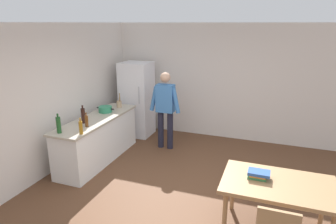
{
  "coord_description": "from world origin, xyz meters",
  "views": [
    {
      "loc": [
        1.23,
        -3.89,
        2.69
      ],
      "look_at": [
        -0.59,
        1.04,
        1.1
      ],
      "focal_mm": 31.58,
      "sensor_mm": 36.0,
      "label": 1
    }
  ],
  "objects_px": {
    "cooking_pot": "(105,109)",
    "bottle_oil_amber": "(81,127)",
    "dining_table": "(278,188)",
    "bottle_beer_brown": "(87,121)",
    "utensil_jar": "(119,104)",
    "refrigerator": "(137,99)",
    "bottle_wine_dark": "(83,116)",
    "person": "(165,106)",
    "bottle_wine_green": "(59,125)",
    "book_stack": "(258,174)"
  },
  "relations": [
    {
      "from": "utensil_jar",
      "to": "bottle_wine_dark",
      "type": "distance_m",
      "value": 1.18
    },
    {
      "from": "refrigerator",
      "to": "utensil_jar",
      "type": "distance_m",
      "value": 0.78
    },
    {
      "from": "book_stack",
      "to": "utensil_jar",
      "type": "bearing_deg",
      "value": 148.54
    },
    {
      "from": "utensil_jar",
      "to": "bottle_wine_dark",
      "type": "bearing_deg",
      "value": -94.54
    },
    {
      "from": "cooking_pot",
      "to": "utensil_jar",
      "type": "relative_size",
      "value": 1.25
    },
    {
      "from": "bottle_wine_green",
      "to": "bottle_oil_amber",
      "type": "relative_size",
      "value": 1.21
    },
    {
      "from": "person",
      "to": "bottle_oil_amber",
      "type": "relative_size",
      "value": 6.07
    },
    {
      "from": "bottle_wine_dark",
      "to": "refrigerator",
      "type": "bearing_deg",
      "value": 85.63
    },
    {
      "from": "dining_table",
      "to": "bottle_wine_green",
      "type": "xyz_separation_m",
      "value": [
        -3.53,
        0.17,
        0.37
      ]
    },
    {
      "from": "bottle_oil_amber",
      "to": "book_stack",
      "type": "xyz_separation_m",
      "value": [
        2.89,
        -0.22,
        -0.21
      ]
    },
    {
      "from": "person",
      "to": "bottle_oil_amber",
      "type": "xyz_separation_m",
      "value": [
        -0.79,
        -1.89,
        0.04
      ]
    },
    {
      "from": "bottle_wine_green",
      "to": "book_stack",
      "type": "bearing_deg",
      "value": -2.45
    },
    {
      "from": "utensil_jar",
      "to": "book_stack",
      "type": "relative_size",
      "value": 1.15
    },
    {
      "from": "cooking_pot",
      "to": "bottle_oil_amber",
      "type": "xyz_separation_m",
      "value": [
        0.31,
        -1.25,
        0.06
      ]
    },
    {
      "from": "utensil_jar",
      "to": "person",
      "type": "bearing_deg",
      "value": 12.25
    },
    {
      "from": "utensil_jar",
      "to": "refrigerator",
      "type": "bearing_deg",
      "value": 85.88
    },
    {
      "from": "dining_table",
      "to": "bottle_beer_brown",
      "type": "bearing_deg",
      "value": 169.6
    },
    {
      "from": "utensil_jar",
      "to": "bottle_beer_brown",
      "type": "xyz_separation_m",
      "value": [
        0.08,
        -1.33,
        0.03
      ]
    },
    {
      "from": "dining_table",
      "to": "utensil_jar",
      "type": "bearing_deg",
      "value": 150.12
    },
    {
      "from": "utensil_jar",
      "to": "book_stack",
      "type": "bearing_deg",
      "value": -31.46
    },
    {
      "from": "bottle_wine_dark",
      "to": "bottle_beer_brown",
      "type": "bearing_deg",
      "value": -40.4
    },
    {
      "from": "bottle_wine_green",
      "to": "refrigerator",
      "type": "bearing_deg",
      "value": 84.89
    },
    {
      "from": "cooking_pot",
      "to": "bottle_oil_amber",
      "type": "height_order",
      "value": "bottle_oil_amber"
    },
    {
      "from": "bottle_beer_brown",
      "to": "bottle_oil_amber",
      "type": "bearing_deg",
      "value": -69.31
    },
    {
      "from": "bottle_wine_dark",
      "to": "person",
      "type": "bearing_deg",
      "value": 51.79
    },
    {
      "from": "bottle_wine_dark",
      "to": "bottle_oil_amber",
      "type": "bearing_deg",
      "value": -58.26
    },
    {
      "from": "person",
      "to": "bottle_wine_green",
      "type": "height_order",
      "value": "person"
    },
    {
      "from": "utensil_jar",
      "to": "bottle_beer_brown",
      "type": "bearing_deg",
      "value": -86.46
    },
    {
      "from": "person",
      "to": "bottle_wine_dark",
      "type": "xyz_separation_m",
      "value": [
        -1.1,
        -1.4,
        0.07
      ]
    },
    {
      "from": "dining_table",
      "to": "book_stack",
      "type": "relative_size",
      "value": 5.05
    },
    {
      "from": "bottle_oil_amber",
      "to": "cooking_pot",
      "type": "bearing_deg",
      "value": 103.72
    },
    {
      "from": "cooking_pot",
      "to": "bottle_wine_dark",
      "type": "xyz_separation_m",
      "value": [
        -0.0,
        -0.76,
        0.09
      ]
    },
    {
      "from": "person",
      "to": "bottle_wine_dark",
      "type": "height_order",
      "value": "person"
    },
    {
      "from": "bottle_wine_green",
      "to": "bottle_wine_dark",
      "type": "height_order",
      "value": "same"
    },
    {
      "from": "bottle_oil_amber",
      "to": "book_stack",
      "type": "height_order",
      "value": "bottle_oil_amber"
    },
    {
      "from": "dining_table",
      "to": "bottle_wine_dark",
      "type": "bearing_deg",
      "value": 167.73
    },
    {
      "from": "person",
      "to": "bottle_beer_brown",
      "type": "bearing_deg",
      "value": -120.86
    },
    {
      "from": "person",
      "to": "utensil_jar",
      "type": "height_order",
      "value": "person"
    },
    {
      "from": "person",
      "to": "book_stack",
      "type": "xyz_separation_m",
      "value": [
        2.09,
        -2.11,
        -0.17
      ]
    },
    {
      "from": "utensil_jar",
      "to": "bottle_oil_amber",
      "type": "height_order",
      "value": "utensil_jar"
    },
    {
      "from": "bottle_wine_green",
      "to": "utensil_jar",
      "type": "bearing_deg",
      "value": 84.46
    },
    {
      "from": "bottle_wine_green",
      "to": "bottle_beer_brown",
      "type": "bearing_deg",
      "value": 59.53
    },
    {
      "from": "person",
      "to": "bottle_wine_dark",
      "type": "bearing_deg",
      "value": -128.21
    },
    {
      "from": "bottle_beer_brown",
      "to": "bottle_wine_green",
      "type": "bearing_deg",
      "value": -120.47
    },
    {
      "from": "bottle_oil_amber",
      "to": "dining_table",
      "type": "bearing_deg",
      "value": -4.65
    },
    {
      "from": "cooking_pot",
      "to": "book_stack",
      "type": "distance_m",
      "value": 3.52
    },
    {
      "from": "dining_table",
      "to": "bottle_wine_green",
      "type": "relative_size",
      "value": 4.12
    },
    {
      "from": "refrigerator",
      "to": "bottle_oil_amber",
      "type": "bearing_deg",
      "value": -86.33
    },
    {
      "from": "cooking_pot",
      "to": "book_stack",
      "type": "height_order",
      "value": "cooking_pot"
    },
    {
      "from": "person",
      "to": "dining_table",
      "type": "relative_size",
      "value": 1.21
    }
  ]
}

